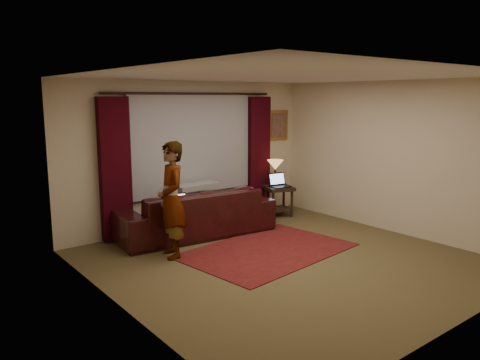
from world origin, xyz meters
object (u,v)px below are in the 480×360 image
sofa (195,204)px  laptop_sofa (178,202)px  end_table (279,201)px  laptop_table (281,180)px  tiffany_lamp (275,173)px  person (172,200)px

sofa → laptop_sofa: (-0.42, -0.16, 0.12)m
end_table → laptop_table: (-0.02, -0.07, 0.43)m
laptop_sofa → tiffany_lamp: tiffany_lamp is taller
laptop_sofa → end_table: size_ratio=0.60×
person → laptop_table: bearing=118.7°
sofa → person: bearing=46.3°
laptop_sofa → laptop_table: size_ratio=0.87×
tiffany_lamp → laptop_table: 0.22m
end_table → tiffany_lamp: bearing=93.8°
sofa → end_table: sofa is taller
sofa → tiffany_lamp: 2.05m
laptop_table → sofa: bearing=-172.2°
end_table → sofa: bearing=-177.4°
tiffany_lamp → laptop_table: (-0.01, -0.18, -0.12)m
sofa → tiffany_lamp: tiffany_lamp is taller
laptop_sofa → person: 0.75m
laptop_sofa → person: (-0.44, -0.58, 0.19)m
sofa → laptop_table: sofa is taller
laptop_sofa → laptop_table: bearing=24.4°
end_table → tiffany_lamp: (-0.01, 0.10, 0.55)m
end_table → tiffany_lamp: size_ratio=1.15×
end_table → person: (-2.88, -0.83, 0.56)m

